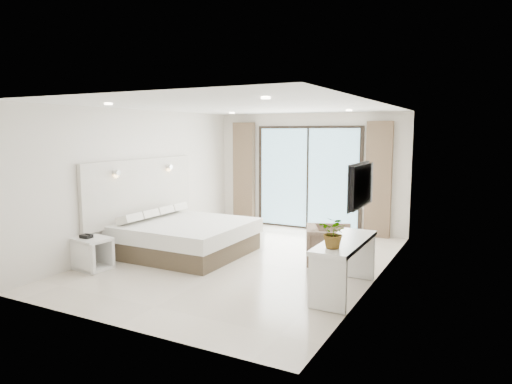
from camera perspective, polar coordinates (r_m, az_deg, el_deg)
ground at (r=8.18m, az=-1.44°, el=-8.61°), size 6.20×6.20×0.00m
room_shell at (r=8.62m, az=-0.30°, el=2.93°), size 4.62×6.22×2.72m
bed at (r=8.67m, az=-8.82°, el=-5.58°), size 2.17×2.07×0.75m
nightstand at (r=8.11m, az=-19.81°, el=-7.24°), size 0.64×0.56×0.53m
phone at (r=8.05m, az=-20.45°, el=-5.21°), size 0.18×0.15×0.06m
console_desk at (r=6.57m, az=11.05°, el=-7.66°), size 0.52×1.65×0.77m
plant at (r=6.02m, az=9.76°, el=-5.44°), size 0.45×0.48×0.33m
armchair at (r=7.80m, az=9.23°, el=-6.52°), size 0.94×0.97×0.78m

